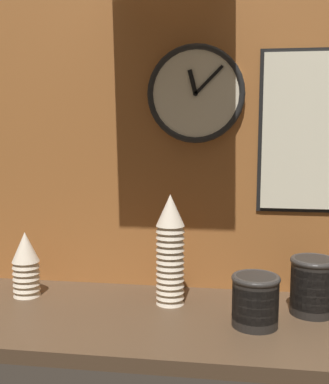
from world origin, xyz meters
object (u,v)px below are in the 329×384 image
Objects in this scene: cup_stack_center_right at (170,250)px; bowl_stack_far_right at (313,285)px; wall_clock at (196,94)px; cup_stack_left at (26,264)px; bowl_stack_right at (255,299)px.

bowl_stack_far_right is at bearing -2.74° from cup_stack_center_right.
cup_stack_center_right is 2.04× the size of bowl_stack_far_right.
wall_clock is (0.06, 0.14, 0.48)m from cup_stack_center_right.
cup_stack_left is 0.91m from bowl_stack_far_right.
cup_stack_center_right reaches higher than bowl_stack_far_right.
cup_stack_center_right is 0.44m from bowl_stack_far_right.
bowl_stack_right is at bearing -10.56° from cup_stack_left.
cup_stack_left is 1.46× the size of bowl_stack_right.
bowl_stack_far_right reaches higher than bowl_stack_right.
wall_clock reaches higher than cup_stack_left.
cup_stack_left is at bearing 169.44° from bowl_stack_right.
cup_stack_left is at bearing 179.67° from cup_stack_center_right.
wall_clock is at bearing 66.24° from cup_stack_center_right.
cup_stack_center_right is 2.39× the size of bowl_stack_right.
wall_clock is (-0.19, 0.28, 0.58)m from bowl_stack_right.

